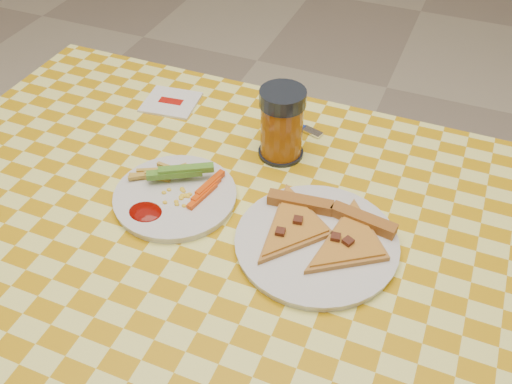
{
  "coord_description": "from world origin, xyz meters",
  "views": [
    {
      "loc": [
        0.31,
        -0.62,
        1.47
      ],
      "look_at": [
        0.02,
        0.08,
        0.78
      ],
      "focal_mm": 40.0,
      "sensor_mm": 36.0,
      "label": 1
    }
  ],
  "objects_px": {
    "table": "(227,254)",
    "drink_glass": "(282,124)",
    "plate_left": "(175,197)",
    "plate_right": "(316,244)"
  },
  "relations": [
    {
      "from": "table",
      "to": "drink_glass",
      "type": "bearing_deg",
      "value": 85.25
    },
    {
      "from": "table",
      "to": "plate_left",
      "type": "bearing_deg",
      "value": 166.98
    },
    {
      "from": "plate_left",
      "to": "plate_right",
      "type": "distance_m",
      "value": 0.27
    },
    {
      "from": "plate_left",
      "to": "plate_right",
      "type": "relative_size",
      "value": 0.81
    },
    {
      "from": "plate_right",
      "to": "drink_glass",
      "type": "height_order",
      "value": "drink_glass"
    },
    {
      "from": "plate_left",
      "to": "plate_right",
      "type": "bearing_deg",
      "value": -2.2
    },
    {
      "from": "plate_left",
      "to": "drink_glass",
      "type": "distance_m",
      "value": 0.25
    },
    {
      "from": "plate_left",
      "to": "drink_glass",
      "type": "relative_size",
      "value": 1.5
    },
    {
      "from": "table",
      "to": "plate_left",
      "type": "height_order",
      "value": "plate_left"
    },
    {
      "from": "plate_right",
      "to": "plate_left",
      "type": "bearing_deg",
      "value": 177.8
    }
  ]
}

